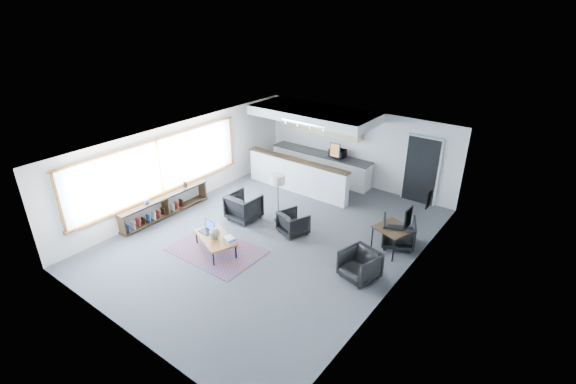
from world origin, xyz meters
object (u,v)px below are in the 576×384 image
Objects in this scene: laptop at (208,228)px; armchair_right at (293,222)px; dining_table at (393,230)px; coffee_table at (215,238)px; dining_chair_far at (398,233)px; ceramic_pot at (214,233)px; floor_lamp at (278,181)px; dining_chair_near at (359,266)px; book_stack at (230,239)px; microwave at (337,152)px; armchair_left at (244,206)px.

laptop is 2.29m from armchair_right.
dining_table is (3.94, 2.62, 0.12)m from laptop.
dining_chair_far is (3.60, 3.06, -0.03)m from coffee_table.
floor_lamp is at bearing 83.76° from ceramic_pot.
laptop is 2.34m from floor_lamp.
floor_lamp reaches higher than dining_table.
coffee_table is 5.31× the size of ceramic_pot.
dining_chair_near is at bearing 21.62° from laptop.
laptop is 1.03× the size of book_stack.
dining_chair_near is (3.04, 1.10, -0.13)m from book_stack.
laptop is at bearing -95.50° from microwave.
ceramic_pot is 0.31× the size of armchair_left.
laptop is 4.73m from dining_table.
laptop is at bearing 178.88° from book_stack.
armchair_left reaches higher than coffee_table.
laptop is 0.55× the size of armchair_right.
microwave is (0.21, 5.59, 0.72)m from coffee_table.
ceramic_pot is at bearing -26.06° from coffee_table.
armchair_left reaches higher than laptop.
book_stack is 4.11m from dining_table.
microwave is at bearing -56.55° from armchair_right.
laptop is 0.74× the size of microwave.
floor_lamp is at bearing 104.83° from coffee_table.
microwave is (-0.08, 3.37, -0.15)m from floor_lamp.
microwave reaches higher than ceramic_pot.
ceramic_pot is at bearing -14.68° from laptop.
coffee_table is 3.68× the size of laptop.
armchair_left is 1.22× the size of dining_chair_far.
ceramic_pot is 2.39m from floor_lamp.
armchair_left is (-0.60, 1.73, -0.12)m from ceramic_pot.
floor_lamp is (0.25, 2.27, 0.70)m from ceramic_pot.
coffee_table is 2.02× the size of armchair_right.
floor_lamp is 2.17× the size of dining_chair_near.
microwave is (-3.27, 4.40, 0.78)m from dining_chair_near.
armchair_right is (1.63, 0.20, -0.08)m from armchair_left.
laptop reaches higher than dining_table.
microwave reaches higher than dining_table.
armchair_right is 0.72× the size of dining_table.
dining_chair_far reaches higher than dining_chair_near.
floor_lamp is (0.29, 2.23, 0.87)m from coffee_table.
floor_lamp is at bearing 93.99° from book_stack.
dining_chair_near is (4.03, -0.50, -0.10)m from armchair_left.
dining_table is at bearing 59.36° from coffee_table.
coffee_table is at bearing -142.79° from dining_table.
microwave reaches higher than book_stack.
book_stack is (0.40, 0.13, -0.09)m from ceramic_pot.
ceramic_pot is at bearing -96.24° from floor_lamp.
armchair_left is at bearing 130.39° from coffee_table.
book_stack is at bearing 18.15° from ceramic_pot.
armchair_right is at bearing 61.77° from ceramic_pot.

